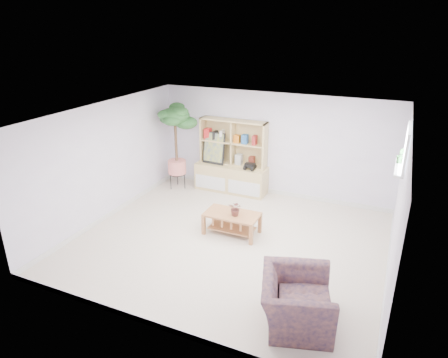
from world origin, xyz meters
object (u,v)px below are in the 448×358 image
at_px(coffee_table, 232,223).
at_px(floor_tree, 176,147).
at_px(armchair, 297,298).
at_px(storage_unit, 231,157).

relative_size(coffee_table, floor_tree, 0.50).
height_order(coffee_table, armchair, armchair).
bearing_deg(storage_unit, floor_tree, -164.07).
xyz_separation_m(storage_unit, armchair, (2.59, -3.85, -0.47)).
height_order(storage_unit, floor_tree, floor_tree).
bearing_deg(coffee_table, floor_tree, 143.24).
distance_m(storage_unit, coffee_table, 2.21).
distance_m(coffee_table, armchair, 2.60).
bearing_deg(storage_unit, coffee_table, -66.61).
xyz_separation_m(storage_unit, floor_tree, (-1.28, -0.37, 0.17)).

